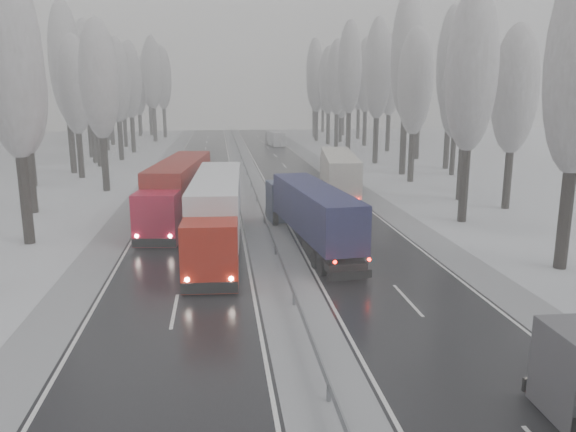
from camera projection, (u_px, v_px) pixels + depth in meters
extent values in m
cube|color=black|center=(330.00, 216.00, 43.10)|extent=(7.50, 200.00, 0.03)
cube|color=black|center=(192.00, 220.00, 41.83)|extent=(7.50, 200.00, 0.03)
cube|color=#999DA1|center=(262.00, 218.00, 42.46)|extent=(3.00, 200.00, 0.04)
cube|color=#999DA1|center=(393.00, 214.00, 43.69)|extent=(2.40, 200.00, 0.04)
cube|color=#999DA1|center=(124.00, 221.00, 41.23)|extent=(2.40, 200.00, 0.04)
cube|color=slate|center=(262.00, 210.00, 42.34)|extent=(0.06, 200.00, 0.32)
cube|color=slate|center=(264.00, 220.00, 40.46)|extent=(0.12, 0.12, 0.60)
cube|color=slate|center=(244.00, 164.00, 71.46)|extent=(0.12, 0.12, 0.60)
cylinder|color=black|center=(565.00, 218.00, 29.79)|extent=(0.68, 0.68, 5.60)
cylinder|color=black|center=(464.00, 184.00, 40.73)|extent=(0.68, 0.68, 5.62)
ellipsoid|color=gray|center=(472.00, 70.00, 38.99)|extent=(3.60, 3.60, 11.48)
cylinder|color=black|center=(508.00, 179.00, 45.35)|extent=(0.64, 0.64, 4.94)
ellipsoid|color=gray|center=(515.00, 89.00, 43.82)|extent=(3.60, 3.60, 10.09)
cylinder|color=black|center=(461.00, 170.00, 49.05)|extent=(0.66, 0.66, 5.32)
ellipsoid|color=gray|center=(467.00, 80.00, 47.40)|extent=(3.60, 3.60, 10.88)
cylinder|color=black|center=(466.00, 158.00, 53.09)|extent=(0.72, 0.72, 6.31)
ellipsoid|color=gray|center=(473.00, 60.00, 51.13)|extent=(3.60, 3.60, 12.90)
cylinder|color=black|center=(411.00, 156.00, 59.05)|extent=(0.67, 0.67, 5.38)
ellipsoid|color=gray|center=(415.00, 81.00, 57.38)|extent=(3.60, 3.60, 10.98)
cylinder|color=black|center=(453.00, 155.00, 63.77)|extent=(0.62, 0.62, 4.59)
ellipsoid|color=gray|center=(456.00, 96.00, 62.34)|extent=(3.60, 3.60, 9.39)
cylinder|color=black|center=(403.00, 144.00, 64.23)|extent=(0.76, 0.76, 6.95)
ellipsoid|color=gray|center=(407.00, 54.00, 62.08)|extent=(3.60, 3.60, 14.19)
cylinder|color=black|center=(447.00, 142.00, 68.98)|extent=(0.74, 0.74, 6.59)
ellipsoid|color=gray|center=(452.00, 63.00, 66.94)|extent=(3.60, 3.60, 13.46)
cylinder|color=black|center=(376.00, 139.00, 74.19)|extent=(0.72, 0.72, 6.37)
ellipsoid|color=gray|center=(378.00, 68.00, 72.21)|extent=(3.60, 3.60, 13.01)
cylinder|color=black|center=(417.00, 138.00, 78.97)|extent=(0.70, 0.70, 5.97)
ellipsoid|color=gray|center=(420.00, 75.00, 77.12)|extent=(3.60, 3.60, 12.20)
cylinder|color=black|center=(348.00, 132.00, 84.36)|extent=(0.74, 0.74, 6.65)
ellipsoid|color=gray|center=(350.00, 67.00, 82.30)|extent=(3.60, 3.60, 13.59)
cylinder|color=black|center=(388.00, 132.00, 89.18)|extent=(0.71, 0.71, 6.14)
ellipsoid|color=gray|center=(390.00, 75.00, 87.27)|extent=(3.60, 3.60, 12.54)
cylinder|color=black|center=(336.00, 130.00, 93.89)|extent=(0.71, 0.71, 6.05)
ellipsoid|color=gray|center=(337.00, 77.00, 92.02)|extent=(3.60, 3.60, 12.37)
cylinder|color=black|center=(365.00, 128.00, 98.45)|extent=(0.72, 0.72, 6.30)
ellipsoid|color=gray|center=(366.00, 75.00, 96.50)|extent=(3.60, 3.60, 12.87)
cylinder|color=black|center=(328.00, 128.00, 101.19)|extent=(0.70, 0.70, 5.88)
ellipsoid|color=gray|center=(329.00, 80.00, 99.37)|extent=(3.60, 3.60, 12.00)
cylinder|color=black|center=(340.00, 129.00, 105.56)|extent=(0.64, 0.64, 4.86)
ellipsoid|color=gray|center=(341.00, 91.00, 104.05)|extent=(3.60, 3.60, 9.92)
cylinder|color=black|center=(316.00, 125.00, 107.96)|extent=(0.70, 0.70, 5.98)
ellipsoid|color=gray|center=(317.00, 80.00, 106.11)|extent=(3.60, 3.60, 12.21)
cylinder|color=black|center=(358.00, 123.00, 112.92)|extent=(0.71, 0.71, 6.19)
ellipsoid|color=gray|center=(359.00, 78.00, 111.00)|extent=(3.60, 3.60, 12.64)
cylinder|color=black|center=(314.00, 120.00, 117.56)|extent=(0.75, 0.75, 6.86)
ellipsoid|color=gray|center=(315.00, 72.00, 115.43)|extent=(3.60, 3.60, 14.01)
cylinder|color=black|center=(343.00, 122.00, 122.41)|extent=(0.68, 0.68, 5.55)
ellipsoid|color=gray|center=(344.00, 85.00, 120.69)|extent=(3.60, 3.60, 11.33)
cylinder|color=black|center=(314.00, 120.00, 128.08)|extent=(0.71, 0.71, 6.09)
ellipsoid|color=gray|center=(314.00, 81.00, 126.19)|extent=(3.60, 3.60, 12.45)
cylinder|color=black|center=(323.00, 120.00, 132.36)|extent=(0.67, 0.67, 5.49)
ellipsoid|color=gray|center=(323.00, 86.00, 130.66)|extent=(3.60, 3.60, 11.21)
cylinder|color=black|center=(25.00, 198.00, 34.75)|extent=(0.69, 0.69, 5.83)
ellipsoid|color=gray|center=(11.00, 58.00, 32.94)|extent=(3.60, 3.60, 11.92)
cylinder|color=black|center=(31.00, 181.00, 43.85)|extent=(0.65, 0.65, 5.03)
ellipsoid|color=gray|center=(22.00, 87.00, 42.29)|extent=(3.60, 3.60, 10.28)
cylinder|color=black|center=(105.00, 163.00, 53.49)|extent=(0.67, 0.67, 5.44)
ellipsoid|color=gray|center=(99.00, 79.00, 51.81)|extent=(3.60, 3.60, 11.11)
cylinder|color=black|center=(31.00, 158.00, 56.39)|extent=(0.69, 0.69, 5.72)
ellipsoid|color=gray|center=(23.00, 74.00, 54.61)|extent=(3.60, 3.60, 11.69)
cylinder|color=black|center=(80.00, 154.00, 61.70)|extent=(0.66, 0.66, 5.23)
ellipsoid|color=gray|center=(75.00, 85.00, 60.08)|extent=(3.60, 3.60, 10.68)
cylinder|color=black|center=(72.00, 145.00, 65.21)|extent=(0.74, 0.74, 6.60)
ellipsoid|color=gray|center=(65.00, 61.00, 63.17)|extent=(3.60, 3.60, 13.49)
cylinder|color=black|center=(99.00, 146.00, 71.05)|extent=(0.65, 0.65, 5.16)
ellipsoid|color=gray|center=(95.00, 87.00, 69.45)|extent=(3.60, 3.60, 10.54)
cylinder|color=black|center=(94.00, 141.00, 74.69)|extent=(0.69, 0.69, 5.79)
ellipsoid|color=gray|center=(89.00, 77.00, 72.90)|extent=(3.60, 3.60, 11.84)
cylinder|color=black|center=(121.00, 140.00, 77.74)|extent=(0.68, 0.68, 5.64)
ellipsoid|color=gray|center=(117.00, 80.00, 75.99)|extent=(3.60, 3.60, 11.53)
cylinder|color=black|center=(91.00, 135.00, 80.94)|extent=(0.73, 0.73, 6.56)
ellipsoid|color=gray|center=(85.00, 68.00, 78.90)|extent=(3.60, 3.60, 13.40)
cylinder|color=black|center=(133.00, 134.00, 87.52)|extent=(0.69, 0.69, 5.79)
ellipsoid|color=gray|center=(130.00, 79.00, 85.73)|extent=(3.60, 3.60, 11.84)
cylinder|color=black|center=(106.00, 130.00, 90.73)|extent=(0.74, 0.74, 6.65)
ellipsoid|color=gray|center=(102.00, 69.00, 88.67)|extent=(3.60, 3.60, 13.58)
cylinder|color=black|center=(125.00, 132.00, 96.33)|extent=(0.65, 0.65, 5.12)
ellipsoid|color=gray|center=(123.00, 88.00, 94.75)|extent=(3.60, 3.60, 10.46)
cylinder|color=black|center=(112.00, 129.00, 99.78)|extent=(0.69, 0.69, 5.84)
ellipsoid|color=gray|center=(109.00, 80.00, 97.97)|extent=(3.60, 3.60, 11.92)
cylinder|color=black|center=(155.00, 124.00, 107.09)|extent=(0.74, 0.74, 6.67)
ellipsoid|color=gray|center=(152.00, 72.00, 105.02)|extent=(3.60, 3.60, 13.63)
cylinder|color=black|center=(110.00, 124.00, 109.90)|extent=(0.72, 0.72, 6.31)
ellipsoid|color=gray|center=(106.00, 77.00, 107.95)|extent=(3.60, 3.60, 12.88)
cylinder|color=black|center=(165.00, 122.00, 116.35)|extent=(0.72, 0.72, 6.29)
ellipsoid|color=gray|center=(163.00, 78.00, 114.40)|extent=(3.60, 3.60, 12.84)
cylinder|color=black|center=(140.00, 125.00, 119.70)|extent=(0.64, 0.64, 4.86)
ellipsoid|color=gray|center=(138.00, 91.00, 118.20)|extent=(3.60, 3.60, 9.92)
cylinder|color=black|center=(151.00, 120.00, 122.27)|extent=(0.74, 0.74, 6.63)
ellipsoid|color=gray|center=(149.00, 75.00, 120.22)|extent=(3.60, 3.60, 13.54)
cylinder|color=black|center=(140.00, 121.00, 125.90)|extent=(0.69, 0.69, 5.79)
ellipsoid|color=gray|center=(138.00, 83.00, 124.11)|extent=(3.60, 3.60, 11.82)
cube|color=black|center=(573.00, 398.00, 16.76)|extent=(2.23, 0.19, 0.45)
sphere|color=white|center=(547.00, 388.00, 16.63)|extent=(0.20, 0.20, 0.20)
cube|color=#1D2949|center=(286.00, 202.00, 40.60)|extent=(2.59, 2.67, 2.80)
cube|color=black|center=(282.00, 190.00, 41.56)|extent=(2.14, 0.34, 0.93)
cube|color=black|center=(282.00, 213.00, 42.04)|extent=(2.33, 0.40, 0.47)
cube|color=#15183C|center=(314.00, 209.00, 33.49)|extent=(3.74, 12.31, 2.61)
cube|color=black|center=(348.00, 272.00, 28.14)|extent=(2.14, 0.36, 0.42)
cube|color=black|center=(331.00, 253.00, 30.70)|extent=(2.62, 5.33, 0.42)
cube|color=black|center=(344.00, 272.00, 28.66)|extent=(2.14, 0.30, 0.56)
cylinder|color=black|center=(275.00, 219.00, 39.90)|extent=(0.43, 1.00, 0.97)
cylinder|color=black|center=(301.00, 218.00, 40.35)|extent=(0.43, 1.00, 0.97)
cylinder|color=black|center=(316.00, 260.00, 30.17)|extent=(0.43, 1.00, 0.97)
cylinder|color=black|center=(350.00, 258.00, 30.62)|extent=(0.43, 1.00, 0.97)
cylinder|color=black|center=(322.00, 267.00, 29.02)|extent=(0.43, 1.00, 0.97)
cylinder|color=black|center=(358.00, 264.00, 29.47)|extent=(0.43, 1.00, 0.97)
sphere|color=#FF0C05|center=(332.00, 259.00, 27.71)|extent=(0.19, 0.19, 0.19)
sphere|color=#FF0C05|center=(365.00, 257.00, 28.12)|extent=(0.19, 0.19, 0.19)
sphere|color=white|center=(270.00, 209.00, 41.78)|extent=(0.21, 0.21, 0.21)
sphere|color=white|center=(293.00, 208.00, 42.19)|extent=(0.21, 0.21, 0.21)
cube|color=#B3AE9E|center=(333.00, 170.00, 56.43)|extent=(2.82, 2.90, 2.99)
cube|color=black|center=(332.00, 161.00, 57.49)|extent=(2.28, 0.41, 1.00)
cube|color=black|center=(332.00, 180.00, 58.00)|extent=(2.49, 0.48, 0.50)
cube|color=#AFA99D|center=(339.00, 170.00, 48.62)|extent=(4.26, 13.18, 2.79)
cube|color=black|center=(345.00, 210.00, 42.71)|extent=(2.29, 0.43, 0.45)
cube|color=black|center=(342.00, 200.00, 45.54)|extent=(2.91, 5.72, 0.45)
cube|color=black|center=(345.00, 211.00, 43.29)|extent=(2.28, 0.37, 0.60)
cylinder|color=black|center=(323.00, 182.00, 55.91)|extent=(0.48, 1.07, 1.04)
cylinder|color=black|center=(344.00, 182.00, 55.88)|extent=(0.48, 1.07, 1.04)
cylinder|color=black|center=(330.00, 204.00, 45.21)|extent=(0.48, 1.07, 1.04)
cylinder|color=black|center=(355.00, 204.00, 45.19)|extent=(0.48, 1.07, 1.04)
cylinder|color=black|center=(331.00, 207.00, 43.94)|extent=(0.48, 1.07, 1.04)
cylinder|color=black|center=(357.00, 207.00, 43.92)|extent=(0.48, 1.07, 1.04)
sphere|color=#FF0C05|center=(333.00, 200.00, 42.48)|extent=(0.20, 0.20, 0.20)
sphere|color=#FF0C05|center=(358.00, 200.00, 42.46)|extent=(0.20, 0.20, 0.20)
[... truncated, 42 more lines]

